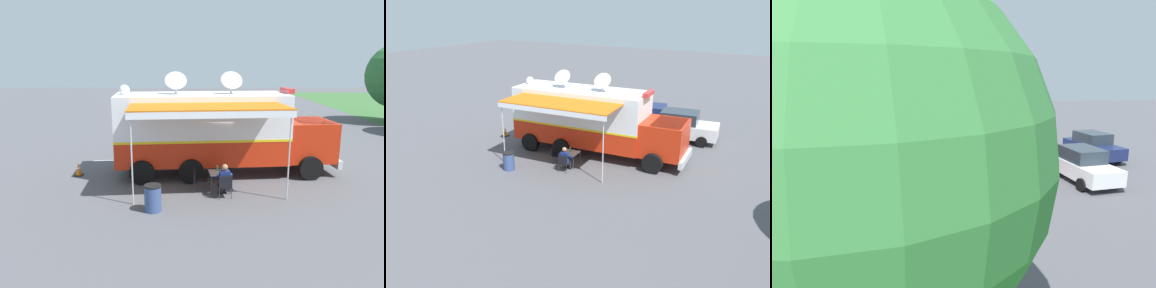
% 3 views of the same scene
% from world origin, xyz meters
% --- Properties ---
extents(ground_plane, '(100.00, 100.00, 0.00)m').
position_xyz_m(ground_plane, '(0.00, 0.00, 0.00)').
color(ground_plane, '#515156').
extents(lot_stripe, '(0.51, 4.79, 0.01)m').
position_xyz_m(lot_stripe, '(-2.25, -2.89, 0.00)').
color(lot_stripe, silver).
rests_on(lot_stripe, ground).
extents(command_truck, '(5.46, 9.66, 4.53)m').
position_xyz_m(command_truck, '(-0.03, 0.75, 1.95)').
color(command_truck, red).
rests_on(command_truck, ground).
extents(folding_table, '(0.86, 0.86, 0.73)m').
position_xyz_m(folding_table, '(2.17, 0.65, 0.67)').
color(folding_table, silver).
rests_on(folding_table, ground).
extents(water_bottle, '(0.07, 0.07, 0.22)m').
position_xyz_m(water_bottle, '(2.02, 0.57, 0.83)').
color(water_bottle, '#3F9959').
rests_on(water_bottle, folding_table).
extents(folding_chair_at_table, '(0.52, 0.52, 0.87)m').
position_xyz_m(folding_chair_at_table, '(2.97, 0.78, 0.51)').
color(folding_chair_at_table, black).
rests_on(folding_chair_at_table, ground).
extents(folding_chair_beside_table, '(0.52, 0.52, 0.87)m').
position_xyz_m(folding_chair_beside_table, '(2.21, -0.20, 0.51)').
color(folding_chair_beside_table, black).
rests_on(folding_chair_beside_table, ground).
extents(seated_responder, '(0.68, 0.58, 1.25)m').
position_xyz_m(seated_responder, '(2.78, 0.76, 0.65)').
color(seated_responder, navy).
rests_on(seated_responder, ground).
extents(trash_bin, '(0.57, 0.57, 0.91)m').
position_xyz_m(trash_bin, '(4.13, -1.71, 0.46)').
color(trash_bin, '#384C7F').
rests_on(trash_bin, ground).
extents(traffic_cone, '(0.36, 0.36, 0.58)m').
position_xyz_m(traffic_cone, '(0.26, -5.31, 0.28)').
color(traffic_cone, black).
rests_on(traffic_cone, ground).
extents(car_behind_truck, '(2.42, 4.40, 1.76)m').
position_xyz_m(car_behind_truck, '(-4.69, 4.22, 0.88)').
color(car_behind_truck, silver).
rests_on(car_behind_truck, ground).
extents(car_far_corner, '(2.52, 4.44, 1.76)m').
position_xyz_m(car_far_corner, '(-7.54, -0.00, 0.88)').
color(car_far_corner, navy).
rests_on(car_far_corner, ground).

